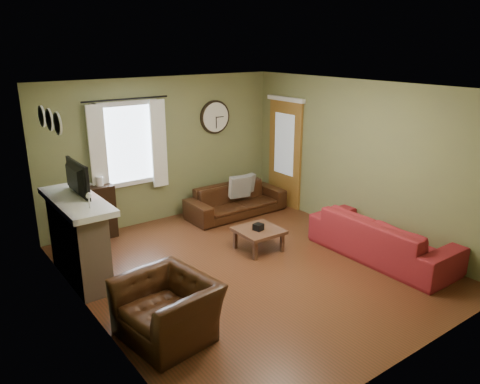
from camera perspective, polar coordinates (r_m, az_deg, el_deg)
floor at (r=6.97m, az=1.30°, el=-9.22°), size 4.60×5.20×0.00m
ceiling at (r=6.23m, az=1.47°, el=12.59°), size 4.60×5.20×0.00m
wall_left at (r=5.46m, az=-18.14°, el=-3.12°), size 0.00×5.20×2.60m
wall_right at (r=8.05m, az=14.50°, el=3.84°), size 0.00×5.20×2.60m
wall_back at (r=8.62m, az=-9.28°, el=5.08°), size 4.60×0.00×2.60m
wall_front at (r=4.82m, az=20.73°, el=-6.21°), size 4.60×0.00×2.60m
fireplace at (r=6.81m, az=-19.09°, el=-5.81°), size 0.40×1.40×1.10m
firebox at (r=6.96m, az=-17.39°, el=-7.37°), size 0.04×0.60×0.55m
mantel at (r=6.62m, az=-19.36°, el=-1.07°), size 0.58×1.60×0.08m
tv at (r=6.70m, az=-19.77°, el=1.04°), size 0.08×0.60×0.35m
tv_screen at (r=6.70m, az=-19.17°, el=1.62°), size 0.02×0.62×0.36m
medallion_left at (r=5.97m, az=-21.35°, el=7.78°), size 0.28×0.28×0.03m
medallion_mid at (r=6.31m, az=-22.22°, el=8.16°), size 0.28×0.28×0.03m
medallion_right at (r=6.65m, az=-23.01°, el=8.49°), size 0.28×0.28×0.03m
window_pane at (r=8.27m, az=-13.60°, el=5.70°), size 1.00×0.02×1.30m
curtain_rod at (r=8.06m, az=-13.72°, el=10.94°), size 0.03×0.03×1.50m
curtain_left at (r=8.00m, az=-16.91°, el=4.66°), size 0.28×0.04×1.55m
curtain_right at (r=8.41m, az=-9.86°, el=5.79°), size 0.28×0.04×1.55m
wall_clock at (r=9.02m, az=-3.01°, el=9.10°), size 0.64×0.06×0.64m
door at (r=9.32m, az=5.49°, el=4.63°), size 0.05×0.90×2.10m
bookshelf at (r=8.15m, az=-17.67°, el=-2.51°), size 0.76×0.32×0.91m
book at (r=8.13m, az=-18.75°, el=1.11°), size 0.16×0.21×0.02m
sofa_brown at (r=8.94m, az=-0.49°, el=-1.00°), size 1.93×0.76×0.56m
pillow_left at (r=8.86m, az=-0.01°, el=0.65°), size 0.43×0.20×0.42m
pillow_right at (r=9.03m, az=0.81°, el=0.98°), size 0.38×0.18×0.37m
sofa_red at (r=7.47m, az=16.94°, el=-5.29°), size 0.89×2.27×0.66m
armchair at (r=5.42m, az=-8.83°, el=-13.88°), size 1.05×1.16×0.68m
coffee_table at (r=7.47m, az=2.28°, el=-5.79°), size 0.68×0.68×0.35m
tissue_box at (r=7.34m, az=2.25°, el=-4.33°), size 0.16×0.16×0.10m
wine_glass_a at (r=6.12m, az=-17.88°, el=-1.02°), size 0.07×0.07×0.21m
wine_glass_b at (r=6.14m, az=-17.95°, el=-1.05°), size 0.06×0.06×0.18m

